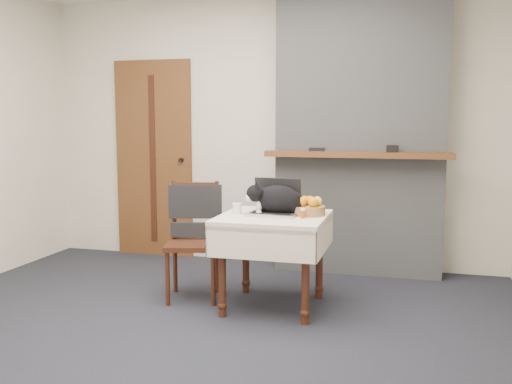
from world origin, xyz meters
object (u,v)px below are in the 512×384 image
at_px(chair, 194,224).
at_px(fruit_basket, 309,208).
at_px(laptop, 275,205).
at_px(cat, 279,200).
at_px(pill_bottle, 303,213).
at_px(cream_jar, 237,209).
at_px(side_table, 273,230).
at_px(door, 154,159).

bearing_deg(chair, fruit_basket, -16.33).
relative_size(laptop, cat, 0.70).
distance_m(pill_bottle, chair, 0.94).
bearing_deg(cream_jar, fruit_basket, 10.91).
xyz_separation_m(side_table, cat, (0.04, 0.03, 0.22)).
bearing_deg(cream_jar, laptop, 14.05).
bearing_deg(door, side_table, -40.01).
bearing_deg(chair, door, 113.33).
bearing_deg(laptop, pill_bottle, -25.65).
relative_size(cream_jar, pill_bottle, 1.15).
xyz_separation_m(side_table, cream_jar, (-0.27, -0.02, 0.15)).
xyz_separation_m(laptop, cream_jar, (-0.27, -0.07, -0.03)).
distance_m(laptop, chair, 0.70).
relative_size(side_table, fruit_basket, 3.23).
bearing_deg(cat, pill_bottle, -49.08).
xyz_separation_m(side_table, laptop, (-0.00, 0.05, 0.18)).
distance_m(cat, fruit_basket, 0.23).
xyz_separation_m(cream_jar, chair, (-0.40, 0.14, -0.16)).
distance_m(laptop, cream_jar, 0.28).
height_order(cream_jar, chair, chair).
relative_size(door, cream_jar, 24.76).
bearing_deg(cat, laptop, 136.66).
relative_size(side_table, laptop, 2.10).
bearing_deg(cream_jar, door, 134.22).
bearing_deg(fruit_basket, door, 145.79).
xyz_separation_m(side_table, chair, (-0.67, 0.12, -0.00)).
height_order(cream_jar, pill_bottle, cream_jar).
distance_m(side_table, fruit_basket, 0.31).
xyz_separation_m(door, pill_bottle, (1.82, -1.41, -0.26)).
relative_size(door, pill_bottle, 28.36).
height_order(door, laptop, door).
distance_m(cat, cream_jar, 0.32).
bearing_deg(door, fruit_basket, -34.21).
bearing_deg(fruit_basket, cream_jar, -169.09).
distance_m(door, chair, 1.57).
xyz_separation_m(door, fruit_basket, (1.84, -1.25, -0.24)).
relative_size(cat, cream_jar, 6.55).
distance_m(laptop, cat, 0.06).
xyz_separation_m(cream_jar, fruit_basket, (0.52, 0.10, 0.01)).
bearing_deg(pill_bottle, cream_jar, 173.32).
xyz_separation_m(laptop, pill_bottle, (0.24, -0.13, -0.03)).
xyz_separation_m(fruit_basket, chair, (-0.92, 0.04, -0.17)).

